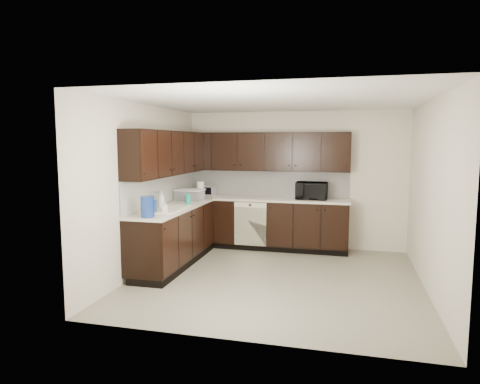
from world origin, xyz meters
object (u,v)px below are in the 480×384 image
at_px(microwave, 312,191).
at_px(storage_bin, 190,195).
at_px(sink, 166,213).
at_px(toaster_oven, 207,190).
at_px(blue_pitcher, 148,207).

xyz_separation_m(microwave, storage_bin, (-2.05, -0.63, -0.06)).
height_order(sink, storage_bin, sink).
bearing_deg(toaster_oven, storage_bin, -94.88).
relative_size(toaster_oven, storage_bin, 0.70).
height_order(microwave, toaster_oven, microwave).
height_order(storage_bin, blue_pitcher, blue_pitcher).
xyz_separation_m(storage_bin, blue_pitcher, (0.07, -1.76, 0.05)).
xyz_separation_m(toaster_oven, blue_pitcher, (-0.01, -2.45, 0.04)).
relative_size(microwave, blue_pitcher, 1.94).
bearing_deg(toaster_oven, sink, -90.34).
distance_m(sink, blue_pitcher, 0.72).
bearing_deg(storage_bin, sink, -88.96).
bearing_deg(microwave, sink, -140.33).
bearing_deg(blue_pitcher, toaster_oven, 69.06).
height_order(toaster_oven, storage_bin, toaster_oven).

